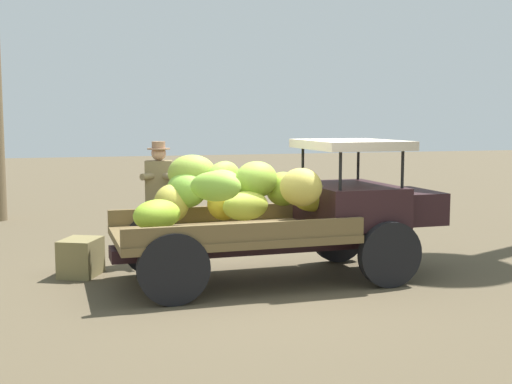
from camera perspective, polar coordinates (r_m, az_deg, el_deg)
ground_plane at (r=8.73m, az=1.06°, el=-8.01°), size 60.00×60.00×0.00m
truck at (r=8.91m, az=2.49°, el=-1.38°), size 4.51×1.80×1.87m
farmer at (r=10.06m, az=-8.30°, el=-0.13°), size 0.53×0.49×1.82m
wooden_crate at (r=9.51m, az=-14.80°, el=-5.43°), size 0.68×0.73×0.51m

